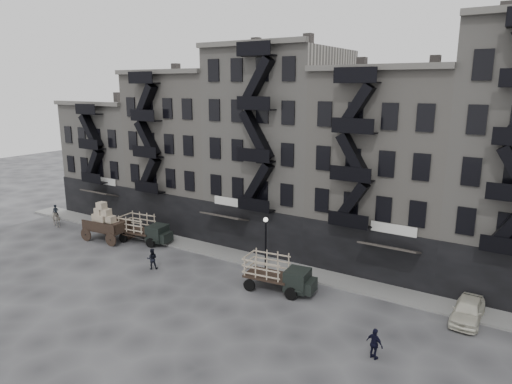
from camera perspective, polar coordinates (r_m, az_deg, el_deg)
The scene contains 15 objects.
ground at distance 35.58m, azimuth -5.23°, elevation -10.07°, with size 140.00×140.00×0.00m, color #38383A.
sidewalk at distance 38.35m, azimuth -1.77°, elevation -8.13°, with size 55.00×2.50×0.15m, color slate.
building_west at distance 54.26m, azimuth -15.80°, elevation 4.22°, with size 10.00×11.35×13.20m.
building_midwest at distance 47.09m, azimuth -7.74°, elevation 5.14°, with size 10.00×11.35×16.20m.
building_center at distance 41.23m, azimuth 2.94°, elevation 5.50°, with size 10.00×11.35×18.20m.
building_mideast at distance 37.52m, azimuth 16.31°, elevation 2.67°, with size 10.00×11.35×16.20m.
lamp_post at distance 34.98m, azimuth 1.21°, elevation -5.54°, with size 0.36×0.36×4.28m.
horse at distance 50.62m, azimuth -23.89°, elevation -3.03°, with size 0.92×2.02×1.71m, color beige.
wagon at distance 44.26m, azimuth -18.32°, elevation -3.13°, with size 4.48×2.66×3.65m.
stake_truck_west at distance 42.83m, azimuth -13.79°, elevation -4.29°, with size 5.14×2.54×2.49m.
stake_truck_east at distance 32.16m, azimuth 2.74°, elevation -9.88°, with size 5.15×2.54×2.50m.
car_east at distance 31.40m, azimuth 24.96°, elevation -13.25°, with size 1.65×4.09×1.39m, color beige.
pedestrian_west at distance 52.75m, azimuth -23.75°, elevation -2.38°, with size 0.62×0.41×1.71m, color black.
pedestrian_mid at distance 36.83m, azimuth -12.86°, elevation -8.13°, with size 0.81×0.63×1.66m, color black.
policeman at distance 25.86m, azimuth 14.61°, elevation -17.89°, with size 1.01×0.42×1.72m, color black.
Camera 1 is at (20.23, -25.67, 14.05)m, focal length 32.00 mm.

